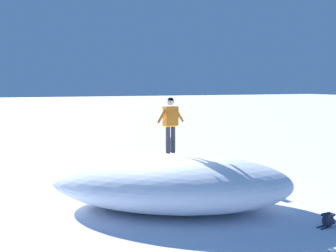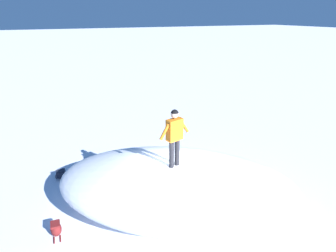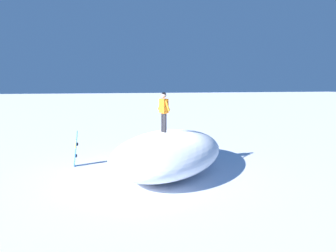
{
  "view_description": "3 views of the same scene",
  "coord_description": "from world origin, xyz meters",
  "views": [
    {
      "loc": [
        11.23,
        -4.71,
        3.72
      ],
      "look_at": [
        0.45,
        0.14,
        2.52
      ],
      "focal_mm": 42.92,
      "sensor_mm": 36.0,
      "label": 1
    },
    {
      "loc": [
        -6.05,
        3.38,
        5.7
      ],
      "look_at": [
        0.95,
        0.2,
        2.57
      ],
      "focal_mm": 29.54,
      "sensor_mm": 36.0,
      "label": 2
    },
    {
      "loc": [
        -2.95,
        -11.97,
        3.67
      ],
      "look_at": [
        0.36,
        0.33,
        1.91
      ],
      "focal_mm": 32.23,
      "sensor_mm": 36.0,
      "label": 3
    }
  ],
  "objects": [
    {
      "name": "backpack_near",
      "position": [
        3.61,
        3.36,
        0.18
      ],
      "size": [
        0.28,
        0.58,
        0.36
      ],
      "color": "#1E2333",
      "rests_on": "ground"
    },
    {
      "name": "ground",
      "position": [
        0.0,
        0.0,
        0.0
      ],
      "size": [
        240.0,
        240.0,
        0.0
      ],
      "primitive_type": "plane",
      "color": "white"
    },
    {
      "name": "snowboarder_standing",
      "position": [
        0.18,
        0.35,
        2.67
      ],
      "size": [
        0.32,
        1.01,
        1.7
      ],
      "color": "black",
      "rests_on": "snow_mound"
    },
    {
      "name": "snow_mound",
      "position": [
        0.35,
        0.2,
        0.83
      ],
      "size": [
        7.55,
        8.42,
        1.65
      ],
      "primitive_type": "ellipsoid",
      "rotation": [
        0.0,
        0.0,
        0.98
      ],
      "color": "white",
      "rests_on": "ground"
    },
    {
      "name": "backpack_far",
      "position": [
        0.67,
        3.72,
        0.21
      ],
      "size": [
        0.54,
        0.31,
        0.41
      ],
      "color": "maroon",
      "rests_on": "ground"
    },
    {
      "name": "snowboard_primary_upright",
      "position": [
        -3.5,
        1.97,
        0.84
      ],
      "size": [
        0.25,
        0.3,
        1.62
      ],
      "color": "#2672BF",
      "rests_on": "ground"
    }
  ]
}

